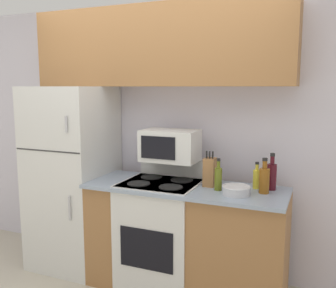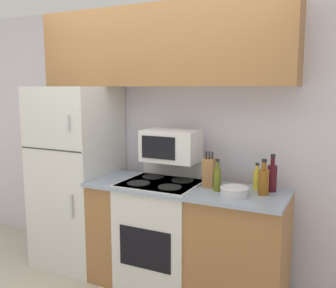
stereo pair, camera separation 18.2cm
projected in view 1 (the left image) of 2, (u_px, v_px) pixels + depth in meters
wall_back at (167, 137)px, 3.64m from camera, size 8.00×0.05×2.55m
lower_cabinets at (185, 238)px, 3.22m from camera, size 1.68×0.62×0.94m
refrigerator at (73, 177)px, 3.67m from camera, size 0.72×0.72×1.76m
upper_cabinets at (158, 47)px, 3.33m from camera, size 2.40×0.35×0.70m
stove at (161, 232)px, 3.30m from camera, size 0.65×0.61×1.11m
microwave at (170, 146)px, 3.29m from camera, size 0.49×0.31×0.28m
knife_block at (210, 172)px, 3.12m from camera, size 0.09×0.11×0.30m
bowl at (236, 190)px, 2.88m from camera, size 0.22×0.22×0.07m
bottle_wine_red at (272, 175)px, 3.01m from camera, size 0.08×0.08×0.30m
bottle_olive_oil at (218, 178)px, 3.00m from camera, size 0.06×0.06×0.26m
bottle_whiskey at (264, 179)px, 2.91m from camera, size 0.08×0.08×0.28m
bottle_cooking_spray at (257, 178)px, 3.05m from camera, size 0.06×0.06×0.22m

